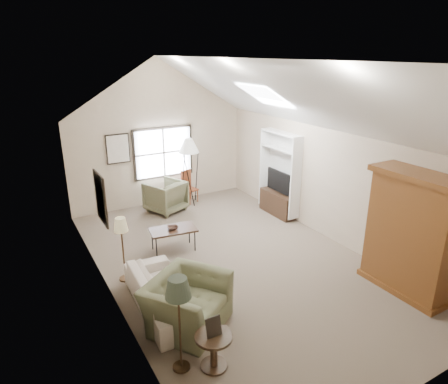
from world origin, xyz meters
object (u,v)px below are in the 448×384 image
sofa (163,292)px  side_chair (190,187)px  armchair_near (187,303)px  coffee_table (173,240)px  armchair_far (166,196)px  armoire (412,234)px  side_table (214,351)px

sofa → side_chair: side_chair is taller
armchair_near → coffee_table: size_ratio=1.25×
side_chair → armchair_far: bearing=-178.6°
armoire → sofa: 4.41m
sofa → armchair_near: 0.63m
side_table → armoire: bearing=-0.5°
armchair_far → side_chair: bearing=175.7°
coffee_table → side_chair: size_ratio=1.06×
armoire → armchair_far: armoire is taller
sofa → armchair_near: bearing=-161.7°
armchair_near → armchair_far: armchair_far is taller
coffee_table → side_chair: 2.96m
sofa → armchair_near: size_ratio=1.69×
sofa → armchair_far: armchair_far is taller
armchair_far → coffee_table: armchair_far is taller
armoire → armchair_near: 4.05m
coffee_table → side_table: bearing=-104.1°
armoire → armchair_near: (-3.86, 1.04, -0.70)m
armchair_far → side_table: (-1.58, -5.65, -0.16)m
sofa → side_chair: 5.02m
armoire → armchair_near: bearing=165.0°
armoire → side_chair: 6.18m
armoire → side_chair: bearing=104.0°
sofa → side_table: bearing=-173.6°
armoire → coffee_table: size_ratio=2.24×
armchair_near → sofa: bearing=70.7°
side_chair → sofa: bearing=-137.2°
side_table → side_chair: side_chair is taller
armchair_near → armchair_far: bearing=37.2°
side_table → armchair_far: bearing=74.4°
armchair_far → side_chair: size_ratio=0.99×
armchair_near → side_table: bearing=-128.5°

